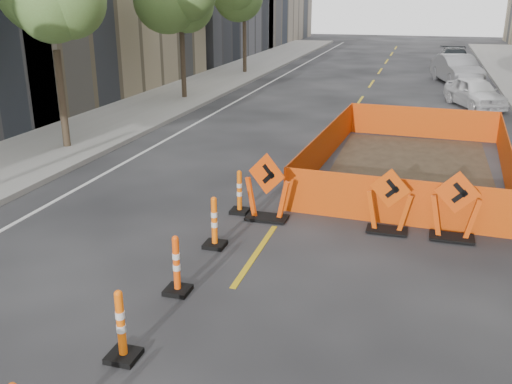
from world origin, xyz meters
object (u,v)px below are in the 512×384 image
(chevron_sign_left, at_px, (267,187))
(parked_car_near, at_px, (475,93))
(chevron_sign_center, at_px, (389,201))
(channelizer_4, at_px, (176,265))
(parked_car_mid, at_px, (457,69))
(channelizer_3, at_px, (121,325))
(chevron_sign_right, at_px, (456,206))
(channelizer_6, at_px, (239,192))
(channelizer_5, at_px, (214,222))
(parked_car_far, at_px, (454,59))

(chevron_sign_left, bearing_deg, parked_car_near, 88.99)
(chevron_sign_center, bearing_deg, channelizer_4, -120.72)
(chevron_sign_center, height_order, parked_car_mid, parked_car_mid)
(parked_car_near, bearing_deg, chevron_sign_center, -121.96)
(channelizer_3, distance_m, chevron_sign_right, 7.46)
(channelizer_6, height_order, chevron_sign_center, chevron_sign_center)
(channelizer_5, relative_size, channelizer_6, 1.04)
(parked_car_near, bearing_deg, parked_car_mid, 72.00)
(channelizer_3, relative_size, parked_car_mid, 0.22)
(channelizer_6, relative_size, chevron_sign_center, 0.72)
(chevron_sign_left, bearing_deg, chevron_sign_right, 18.15)
(channelizer_3, distance_m, parked_car_mid, 29.89)
(parked_car_near, bearing_deg, parked_car_far, 69.89)
(channelizer_6, relative_size, chevron_sign_right, 0.69)
(parked_car_near, bearing_deg, channelizer_4, -129.30)
(channelizer_6, distance_m, chevron_sign_left, 0.83)
(chevron_sign_right, bearing_deg, chevron_sign_left, -177.82)
(chevron_sign_center, bearing_deg, channelizer_5, -141.39)
(parked_car_near, relative_size, parked_car_mid, 0.80)
(channelizer_4, bearing_deg, chevron_sign_right, 38.73)
(channelizer_5, xyz_separation_m, chevron_sign_right, (4.76, 1.78, 0.22))
(chevron_sign_center, xyz_separation_m, chevron_sign_right, (1.37, -0.01, 0.03))
(parked_car_near, bearing_deg, channelizer_6, -133.75)
(chevron_sign_left, xyz_separation_m, parked_car_near, (5.54, 16.09, -0.13))
(parked_car_near, bearing_deg, chevron_sign_right, -117.16)
(channelizer_5, height_order, chevron_sign_right, chevron_sign_right)
(channelizer_5, bearing_deg, channelizer_4, -88.85)
(channelizer_5, height_order, chevron_sign_left, chevron_sign_left)
(chevron_sign_left, bearing_deg, parked_car_far, 98.34)
(chevron_sign_left, relative_size, parked_car_near, 0.40)
(channelizer_5, bearing_deg, chevron_sign_right, 20.53)
(channelizer_6, bearing_deg, parked_car_far, 78.89)
(channelizer_3, relative_size, chevron_sign_center, 0.75)
(parked_car_mid, bearing_deg, channelizer_3, -116.70)
(chevron_sign_center, bearing_deg, channelizer_3, -109.08)
(channelizer_3, relative_size, parked_car_near, 0.28)
(chevron_sign_right, bearing_deg, parked_car_mid, 89.88)
(parked_car_mid, relative_size, parked_car_far, 0.97)
(parked_car_near, bearing_deg, channelizer_3, -127.73)
(channelizer_4, relative_size, parked_car_mid, 0.22)
(chevron_sign_left, relative_size, parked_car_mid, 0.32)
(parked_car_near, xyz_separation_m, parked_car_mid, (-0.54, 7.49, 0.14))
(channelizer_3, bearing_deg, chevron_sign_right, 51.00)
(channelizer_3, bearing_deg, chevron_sign_center, 60.23)
(channelizer_4, height_order, chevron_sign_center, chevron_sign_center)
(channelizer_3, height_order, parked_car_far, parked_car_far)
(channelizer_4, relative_size, channelizer_5, 0.99)
(chevron_sign_right, bearing_deg, channelizer_3, -127.00)
(channelizer_3, height_order, channelizer_4, channelizer_3)
(chevron_sign_right, bearing_deg, chevron_sign_center, -178.58)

